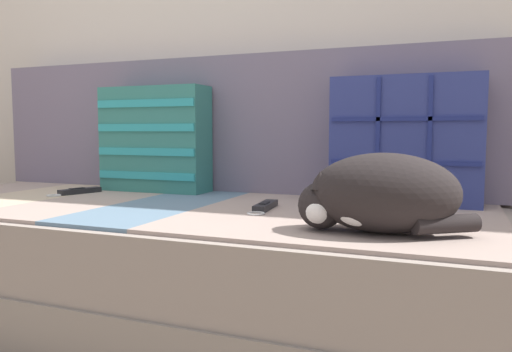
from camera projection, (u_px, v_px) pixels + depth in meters
name	position (u px, v px, depth m)	size (l,w,h in m)	color
ground_plane	(157.00, 321.00, 1.52)	(14.00, 14.00, 0.00)	#7A6651
couch	(172.00, 258.00, 1.59)	(2.04, 0.91, 0.35)	gray
sofa_backrest	(224.00, 124.00, 1.91)	(2.00, 0.14, 0.50)	slate
throw_pillow_quilted	(405.00, 140.00, 1.53)	(0.45, 0.14, 0.39)	navy
throw_pillow_striped	(155.00, 139.00, 1.86)	(0.41, 0.14, 0.39)	#337A70
sleeping_cat	(377.00, 195.00, 1.09)	(0.39, 0.23, 0.18)	black
game_remote_near	(265.00, 206.00, 1.43)	(0.06, 0.20, 0.02)	black
game_remote_far	(78.00, 191.00, 1.79)	(0.10, 0.20, 0.02)	black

